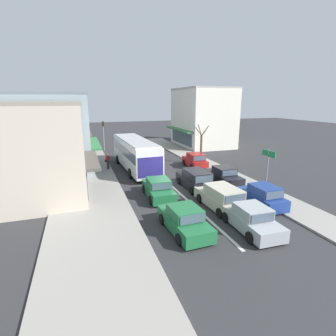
# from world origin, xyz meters

# --- Properties ---
(ground_plane) EXTENTS (140.00, 140.00, 0.00)m
(ground_plane) POSITION_xyz_m (0.00, 0.00, 0.00)
(ground_plane) COLOR #2D2D30
(lane_centre_line) EXTENTS (0.20, 28.00, 0.01)m
(lane_centre_line) POSITION_xyz_m (0.00, 4.00, 0.00)
(lane_centre_line) COLOR silver
(lane_centre_line) RESTS_ON ground
(sidewalk_left) EXTENTS (5.20, 44.00, 0.14)m
(sidewalk_left) POSITION_xyz_m (-6.80, 6.00, 0.07)
(sidewalk_left) COLOR gray
(sidewalk_left) RESTS_ON ground
(kerb_right) EXTENTS (2.80, 44.00, 0.12)m
(kerb_right) POSITION_xyz_m (6.20, 6.00, 0.06)
(kerb_right) COLOR gray
(kerb_right) RESTS_ON ground
(shopfront_corner_near) EXTENTS (7.59, 7.24, 7.04)m
(shopfront_corner_near) POSITION_xyz_m (-10.18, 0.91, 3.52)
(shopfront_corner_near) COLOR beige
(shopfront_corner_near) RESTS_ON ground
(shopfront_mid_block) EXTENTS (8.99, 8.68, 7.80)m
(shopfront_mid_block) POSITION_xyz_m (-10.18, 9.12, 3.90)
(shopfront_mid_block) COLOR #84939E
(shopfront_mid_block) RESTS_ON ground
(shopfront_far_end) EXTENTS (8.25, 8.90, 6.86)m
(shopfront_far_end) POSITION_xyz_m (-10.18, 18.20, 3.42)
(shopfront_far_end) COLOR gray
(shopfront_far_end) RESTS_ON ground
(building_right_far) EXTENTS (8.13, 10.06, 8.94)m
(building_right_far) POSITION_xyz_m (11.48, 18.50, 4.46)
(building_right_far) COLOR silver
(building_right_far) RESTS_ON ground
(city_bus) EXTENTS (3.06, 10.95, 3.23)m
(city_bus) POSITION_xyz_m (-1.81, 6.91, 1.88)
(city_bus) COLOR silver
(city_bus) RESTS_ON ground
(sedan_adjacent_lane_lead) EXTENTS (2.00, 4.25, 1.47)m
(sedan_adjacent_lane_lead) POSITION_xyz_m (1.62, -8.21, 0.66)
(sedan_adjacent_lane_lead) COLOR #9EA3A8
(sedan_adjacent_lane_lead) RESTS_ON ground
(sedan_behind_bus_mid) EXTENTS (2.04, 4.27, 1.47)m
(sedan_behind_bus_mid) POSITION_xyz_m (-1.84, -1.62, 0.66)
(sedan_behind_bus_mid) COLOR #1E6638
(sedan_behind_bus_mid) RESTS_ON ground
(sedan_behind_bus_near) EXTENTS (2.04, 4.27, 1.47)m
(sedan_behind_bus_near) POSITION_xyz_m (-1.99, -7.16, 0.66)
(sedan_behind_bus_near) COLOR #1E6638
(sedan_behind_bus_near) RESTS_ON ground
(wagon_adjacent_lane_trail) EXTENTS (1.95, 4.51, 1.58)m
(wagon_adjacent_lane_trail) POSITION_xyz_m (1.67, -0.62, 0.75)
(wagon_adjacent_lane_trail) COLOR black
(wagon_adjacent_lane_trail) RESTS_ON ground
(wagon_queue_gap_filler) EXTENTS (2.06, 4.56, 1.58)m
(wagon_queue_gap_filler) POSITION_xyz_m (1.59, -4.98, 0.75)
(wagon_queue_gap_filler) COLOR #B7B29E
(wagon_queue_gap_filler) RESTS_ON ground
(parked_hatchback_kerb_front) EXTENTS (1.83, 3.71, 1.54)m
(parked_hatchback_kerb_front) POSITION_xyz_m (4.45, -5.55, 0.71)
(parked_hatchback_kerb_front) COLOR navy
(parked_hatchback_kerb_front) RESTS_ON ground
(parked_sedan_kerb_second) EXTENTS (1.94, 4.22, 1.47)m
(parked_sedan_kerb_second) POSITION_xyz_m (4.63, -0.07, 0.66)
(parked_sedan_kerb_second) COLOR black
(parked_sedan_kerb_second) RESTS_ON ground
(parked_hatchback_kerb_third) EXTENTS (1.88, 3.73, 1.54)m
(parked_hatchback_kerb_third) POSITION_xyz_m (4.60, 5.93, 0.71)
(parked_hatchback_kerb_third) COLOR maroon
(parked_hatchback_kerb_third) RESTS_ON ground
(traffic_light_downstreet) EXTENTS (0.33, 0.24, 4.20)m
(traffic_light_downstreet) POSITION_xyz_m (-3.88, 18.86, 2.85)
(traffic_light_downstreet) COLOR gray
(traffic_light_downstreet) RESTS_ON ground
(directional_road_sign) EXTENTS (0.10, 1.40, 3.60)m
(directional_road_sign) POSITION_xyz_m (6.03, -3.91, 2.68)
(directional_road_sign) COLOR gray
(directional_road_sign) RESTS_ON ground
(street_tree_right) EXTENTS (1.72, 1.92, 4.43)m
(street_tree_right) POSITION_xyz_m (5.90, 7.20, 2.08)
(street_tree_right) COLOR brown
(street_tree_right) RESTS_ON ground
(pedestrian_with_handbag_near) EXTENTS (0.57, 0.54, 1.63)m
(pedestrian_with_handbag_near) POSITION_xyz_m (-4.58, 7.52, 1.07)
(pedestrian_with_handbag_near) COLOR #333338
(pedestrian_with_handbag_near) RESTS_ON sidewalk_left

